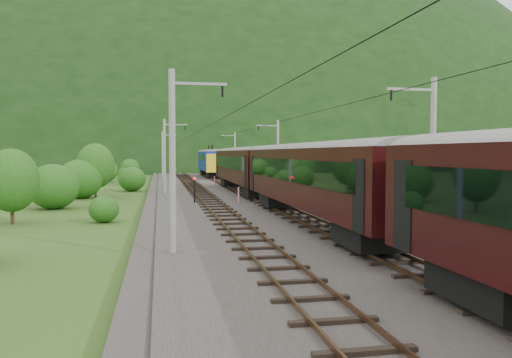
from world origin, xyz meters
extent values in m
plane|color=#2E5119|center=(0.00, 0.00, 0.00)|extent=(600.00, 600.00, 0.00)
cube|color=#38332D|center=(0.00, 10.00, 0.15)|extent=(14.00, 220.00, 0.30)
cube|color=brown|center=(-3.12, 10.00, 0.49)|extent=(0.08, 220.00, 0.15)
cube|color=brown|center=(-1.68, 10.00, 0.49)|extent=(0.08, 220.00, 0.15)
cube|color=black|center=(-2.40, 10.00, 0.36)|extent=(2.40, 220.00, 0.12)
cube|color=brown|center=(1.68, 10.00, 0.49)|extent=(0.08, 220.00, 0.15)
cube|color=brown|center=(3.12, 10.00, 0.49)|extent=(0.08, 220.00, 0.15)
cube|color=black|center=(2.40, 10.00, 0.36)|extent=(2.40, 220.00, 0.12)
cylinder|color=gray|center=(-6.20, 0.00, 4.30)|extent=(0.28, 0.28, 8.00)
cube|color=gray|center=(-5.00, 0.00, 7.70)|extent=(2.40, 0.12, 0.12)
cylinder|color=black|center=(-4.00, 0.00, 7.40)|extent=(0.10, 0.10, 0.50)
cylinder|color=gray|center=(-6.20, 32.00, 4.30)|extent=(0.28, 0.28, 8.00)
cube|color=gray|center=(-5.00, 32.00, 7.70)|extent=(2.40, 0.12, 0.12)
cylinder|color=black|center=(-4.00, 32.00, 7.40)|extent=(0.10, 0.10, 0.50)
cylinder|color=gray|center=(-6.20, 64.00, 4.30)|extent=(0.28, 0.28, 8.00)
cube|color=gray|center=(-5.00, 64.00, 7.70)|extent=(2.40, 0.12, 0.12)
cylinder|color=black|center=(-4.00, 64.00, 7.40)|extent=(0.10, 0.10, 0.50)
cylinder|color=gray|center=(-6.20, 96.00, 4.30)|extent=(0.28, 0.28, 8.00)
cube|color=gray|center=(-5.00, 96.00, 7.70)|extent=(2.40, 0.12, 0.12)
cylinder|color=black|center=(-4.00, 96.00, 7.40)|extent=(0.10, 0.10, 0.50)
cylinder|color=gray|center=(-6.20, 128.00, 4.30)|extent=(0.28, 0.28, 8.00)
cube|color=gray|center=(-5.00, 128.00, 7.70)|extent=(2.40, 0.12, 0.12)
cylinder|color=black|center=(-4.00, 128.00, 7.40)|extent=(0.10, 0.10, 0.50)
cylinder|color=gray|center=(6.20, 0.00, 4.30)|extent=(0.28, 0.28, 8.00)
cube|color=gray|center=(5.00, 0.00, 7.70)|extent=(2.40, 0.12, 0.12)
cylinder|color=black|center=(4.00, 0.00, 7.40)|extent=(0.10, 0.10, 0.50)
cylinder|color=gray|center=(6.20, 32.00, 4.30)|extent=(0.28, 0.28, 8.00)
cube|color=gray|center=(5.00, 32.00, 7.70)|extent=(2.40, 0.12, 0.12)
cylinder|color=black|center=(4.00, 32.00, 7.40)|extent=(0.10, 0.10, 0.50)
cylinder|color=gray|center=(6.20, 64.00, 4.30)|extent=(0.28, 0.28, 8.00)
cube|color=gray|center=(5.00, 64.00, 7.70)|extent=(2.40, 0.12, 0.12)
cylinder|color=black|center=(4.00, 64.00, 7.40)|extent=(0.10, 0.10, 0.50)
cylinder|color=gray|center=(6.20, 96.00, 4.30)|extent=(0.28, 0.28, 8.00)
cube|color=gray|center=(5.00, 96.00, 7.70)|extent=(2.40, 0.12, 0.12)
cylinder|color=black|center=(4.00, 96.00, 7.40)|extent=(0.10, 0.10, 0.50)
cylinder|color=gray|center=(6.20, 128.00, 4.30)|extent=(0.28, 0.28, 8.00)
cube|color=gray|center=(5.00, 128.00, 7.70)|extent=(2.40, 0.12, 0.12)
cylinder|color=black|center=(4.00, 128.00, 7.40)|extent=(0.10, 0.10, 0.50)
cylinder|color=black|center=(-2.40, 10.00, 7.10)|extent=(0.03, 198.00, 0.03)
cylinder|color=black|center=(2.40, 10.00, 7.10)|extent=(0.03, 198.00, 0.03)
ellipsoid|color=black|center=(0.00, 260.00, 0.00)|extent=(504.00, 360.00, 244.00)
cube|color=black|center=(2.40, -9.96, 1.07)|extent=(2.46, 3.58, 1.01)
cube|color=black|center=(2.40, 7.14, 3.26)|extent=(3.25, 24.64, 3.36)
cylinder|color=gray|center=(2.40, 7.14, 4.77)|extent=(3.25, 24.51, 3.25)
cube|color=black|center=(0.76, 7.14, 3.66)|extent=(0.05, 21.68, 1.29)
cube|color=black|center=(4.04, 7.14, 3.66)|extent=(0.05, 21.68, 1.29)
cube|color=black|center=(2.40, -1.48, 1.07)|extent=(2.46, 3.58, 1.01)
cube|color=black|center=(2.40, 15.77, 1.07)|extent=(2.46, 3.58, 1.01)
cube|color=black|center=(2.40, 32.87, 3.26)|extent=(3.25, 24.64, 3.36)
cylinder|color=gray|center=(2.40, 32.87, 4.77)|extent=(3.25, 24.51, 3.25)
cube|color=black|center=(0.76, 32.87, 3.66)|extent=(0.05, 21.68, 1.29)
cube|color=black|center=(4.04, 32.87, 3.66)|extent=(0.05, 21.68, 1.29)
cube|color=black|center=(2.40, 24.25, 1.07)|extent=(2.46, 3.58, 1.01)
cube|color=black|center=(2.40, 41.50, 1.07)|extent=(2.46, 3.58, 1.01)
cube|color=navy|center=(2.40, 68.68, 3.26)|extent=(3.25, 20.16, 3.36)
cylinder|color=gray|center=(2.40, 68.68, 4.77)|extent=(3.25, 20.06, 3.25)
cube|color=black|center=(0.76, 68.68, 3.66)|extent=(0.05, 17.74, 1.29)
cube|color=black|center=(4.04, 68.68, 3.66)|extent=(0.05, 17.74, 1.29)
cube|color=black|center=(2.40, 61.63, 1.07)|extent=(2.46, 3.58, 1.01)
cube|color=black|center=(2.40, 75.74, 1.07)|extent=(2.46, 3.58, 1.01)
cube|color=yellow|center=(2.40, 78.56, 3.03)|extent=(3.31, 0.50, 3.02)
cube|color=yellow|center=(2.40, 58.80, 3.03)|extent=(3.31, 0.50, 3.02)
cube|color=black|center=(2.40, 71.68, 5.55)|extent=(0.08, 1.60, 1.01)
cylinder|color=red|center=(0.01, 20.81, 1.01)|extent=(0.15, 0.15, 1.42)
cylinder|color=red|center=(0.46, 44.14, 0.94)|extent=(0.14, 0.14, 1.29)
cylinder|color=black|center=(-3.72, 22.20, 1.34)|extent=(0.15, 0.15, 2.07)
sphere|color=red|center=(-3.72, 22.20, 2.42)|extent=(0.25, 0.25, 0.25)
ellipsoid|color=#204E14|center=(-10.45, 12.68, 0.90)|extent=(2.00, 2.00, 1.80)
ellipsoid|color=#204E14|center=(-15.45, 21.91, 1.89)|extent=(4.19, 4.19, 3.77)
ellipsoid|color=#204E14|center=(-14.74, 31.62, 2.02)|extent=(4.48, 4.48, 4.03)
ellipsoid|color=#204E14|center=(-10.06, 40.51, 1.50)|extent=(3.33, 3.33, 3.00)
ellipsoid|color=#204E14|center=(-10.70, 52.25, 1.08)|extent=(2.40, 2.40, 2.16)
ellipsoid|color=#204E14|center=(-15.39, 61.92, 1.83)|extent=(4.06, 4.06, 3.66)
ellipsoid|color=#204E14|center=(-13.08, 72.64, 1.00)|extent=(2.22, 2.22, 2.00)
ellipsoid|color=#204E14|center=(-12.62, 82.25, 1.74)|extent=(3.87, 3.87, 3.49)
ellipsoid|color=#204E14|center=(-12.94, 91.84, 1.17)|extent=(2.60, 2.60, 2.34)
cylinder|color=black|center=(-16.28, 13.04, 1.35)|extent=(0.24, 0.24, 2.70)
ellipsoid|color=#204E14|center=(-16.28, 13.04, 2.89)|extent=(3.47, 3.47, 4.17)
cylinder|color=black|center=(-13.38, 32.74, 1.54)|extent=(0.24, 0.24, 3.09)
ellipsoid|color=#204E14|center=(-13.38, 32.74, 3.31)|extent=(3.97, 3.97, 4.77)
cylinder|color=black|center=(-15.60, 56.90, 1.13)|extent=(0.24, 0.24, 2.27)
ellipsoid|color=#204E14|center=(-15.60, 56.90, 2.43)|extent=(2.92, 2.92, 3.50)
ellipsoid|color=#204E14|center=(10.45, 19.56, 0.98)|extent=(2.18, 2.18, 1.96)
ellipsoid|color=#204E14|center=(10.46, 37.44, 1.34)|extent=(2.98, 2.98, 2.68)
ellipsoid|color=#204E14|center=(9.58, 59.67, 1.09)|extent=(2.43, 2.43, 2.19)
camera|label=1|loc=(-6.77, -21.99, 4.69)|focal=35.00mm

